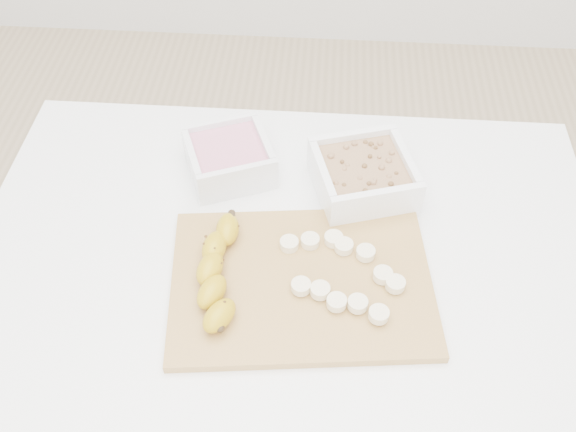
# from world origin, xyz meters

# --- Properties ---
(table) EXTENTS (1.00, 0.70, 0.75)m
(table) POSITION_xyz_m (0.00, 0.00, 0.65)
(table) COLOR white
(table) RESTS_ON ground
(bowl_yogurt) EXTENTS (0.18, 0.18, 0.06)m
(bowl_yogurt) POSITION_xyz_m (-0.11, 0.18, 0.78)
(bowl_yogurt) COLOR white
(bowl_yogurt) RESTS_ON table
(bowl_granola) EXTENTS (0.19, 0.19, 0.07)m
(bowl_granola) POSITION_xyz_m (0.12, 0.15, 0.79)
(bowl_granola) COLOR white
(bowl_granola) RESTS_ON table
(cutting_board) EXTENTS (0.41, 0.32, 0.01)m
(cutting_board) POSITION_xyz_m (0.03, -0.05, 0.76)
(cutting_board) COLOR #B5834D
(cutting_board) RESTS_ON table
(banana) EXTENTS (0.08, 0.21, 0.04)m
(banana) POSITION_xyz_m (-0.10, -0.06, 0.78)
(banana) COLOR #B69211
(banana) RESTS_ON cutting_board
(banana_slices) EXTENTS (0.19, 0.16, 0.02)m
(banana_slices) POSITION_xyz_m (0.09, -0.04, 0.77)
(banana_slices) COLOR #F6E6BA
(banana_slices) RESTS_ON cutting_board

